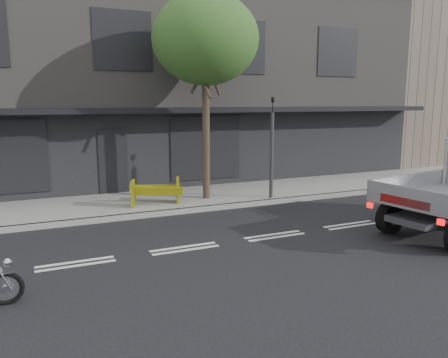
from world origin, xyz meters
The scene contains 8 objects.
ground centered at (0.00, 0.00, 0.00)m, with size 80.00×80.00×0.00m, color black.
sidewalk centered at (0.00, 4.70, 0.07)m, with size 32.00×3.20×0.15m, color gray.
kerb centered at (0.00, 3.10, 0.07)m, with size 32.00×0.20×0.15m, color gray.
building_main centered at (0.00, 11.30, 4.00)m, with size 26.00×10.00×8.00m, color slate.
building_neighbour centered at (20.00, 11.30, 5.00)m, with size 14.00×10.00×10.00m, color brown.
street_tree centered at (2.20, 4.20, 5.28)m, with size 3.40×3.40×6.74m.
traffic_light_pole centered at (4.20, 3.35, 1.65)m, with size 0.12×0.12×3.50m.
construction_barrier centered at (0.39, 3.72, 0.58)m, with size 1.54×0.62×0.87m, color #FDF50D, non-canonical shape.
Camera 1 is at (-3.05, -9.20, 3.36)m, focal length 35.00 mm.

